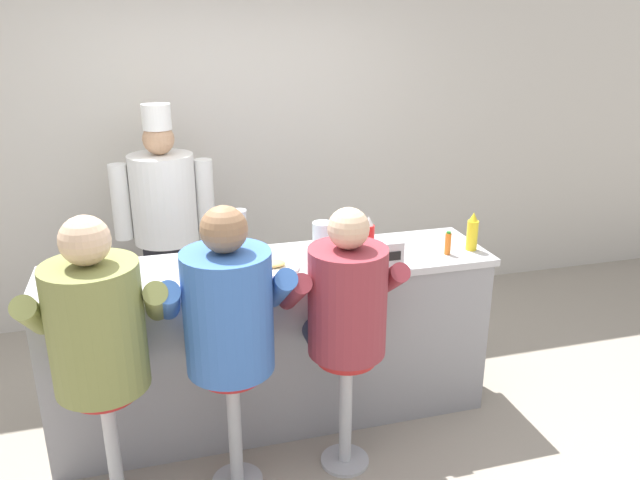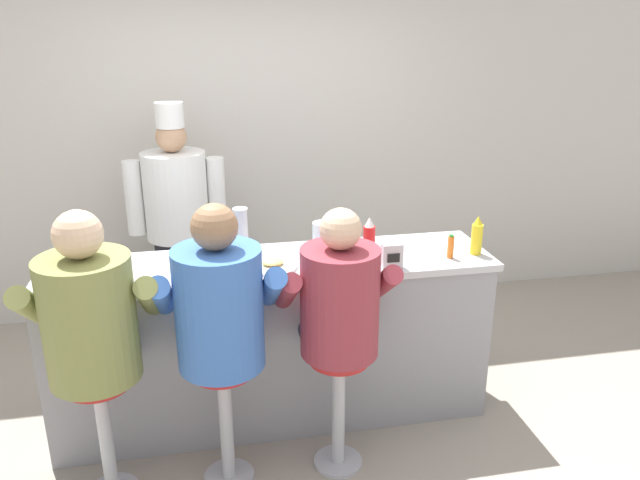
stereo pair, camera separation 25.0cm
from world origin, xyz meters
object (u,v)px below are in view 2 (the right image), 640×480
at_px(diner_seated_maroon, 338,307).
at_px(cereal_bowl, 200,258).
at_px(diner_seated_olive, 92,323).
at_px(diner_seated_blue, 219,313).
at_px(mustard_bottle_yellow, 477,236).
at_px(ketchup_bottle_red, 369,240).
at_px(cup_stack_steel, 241,233).
at_px(water_pitcher_clear, 323,241).
at_px(hot_sauce_bottle_orange, 451,247).
at_px(napkin_dispenser_chrome, 392,256).
at_px(cook_in_whites_near, 177,216).
at_px(breakfast_plate, 273,265).
at_px(coffee_mug_tan, 72,271).

bearing_deg(diner_seated_maroon, cereal_bowl, 139.86).
height_order(diner_seated_olive, diner_seated_blue, diner_seated_olive).
bearing_deg(mustard_bottle_yellow, diner_seated_maroon, -156.57).
height_order(ketchup_bottle_red, cup_stack_steel, cup_stack_steel).
bearing_deg(diner_seated_maroon, water_pitcher_clear, 87.84).
distance_m(hot_sauce_bottle_orange, cereal_bowl, 1.41).
bearing_deg(napkin_dispenser_chrome, diner_seated_olive, -169.74).
bearing_deg(napkin_dispenser_chrome, cup_stack_steel, 157.20).
xyz_separation_m(water_pitcher_clear, cup_stack_steel, (-0.45, 0.14, 0.03)).
bearing_deg(ketchup_bottle_red, cook_in_whites_near, 134.00).
bearing_deg(diner_seated_olive, cup_stack_steel, 39.26).
distance_m(diner_seated_blue, diner_seated_maroon, 0.59).
distance_m(hot_sauce_bottle_orange, water_pitcher_clear, 0.73).
xyz_separation_m(diner_seated_blue, cook_in_whites_near, (-0.22, 1.56, 0.02)).
bearing_deg(cook_in_whites_near, cereal_bowl, -81.85).
xyz_separation_m(cereal_bowl, diner_seated_blue, (0.08, -0.56, -0.08)).
xyz_separation_m(mustard_bottle_yellow, diner_seated_maroon, (-0.91, -0.39, -0.18)).
relative_size(water_pitcher_clear, diner_seated_blue, 0.15).
bearing_deg(diner_seated_maroon, diner_seated_olive, 179.84).
bearing_deg(diner_seated_olive, cook_in_whites_near, 76.75).
distance_m(water_pitcher_clear, breakfast_plate, 0.31).
bearing_deg(cook_in_whites_near, hot_sauce_bottle_orange, -37.85).
bearing_deg(mustard_bottle_yellow, ketchup_bottle_red, 175.78).
bearing_deg(mustard_bottle_yellow, diner_seated_olive, -169.39).
height_order(breakfast_plate, coffee_mug_tan, coffee_mug_tan).
xyz_separation_m(cereal_bowl, cook_in_whites_near, (-0.14, 1.00, -0.06)).
distance_m(ketchup_bottle_red, cook_in_whites_near, 1.57).
distance_m(ketchup_bottle_red, hot_sauce_bottle_orange, 0.47).
bearing_deg(coffee_mug_tan, cup_stack_steel, 9.92).
distance_m(water_pitcher_clear, coffee_mug_tan, 1.34).
relative_size(ketchup_bottle_red, mustard_bottle_yellow, 1.07).
height_order(breakfast_plate, napkin_dispenser_chrome, napkin_dispenser_chrome).
bearing_deg(breakfast_plate, napkin_dispenser_chrome, -11.03).
distance_m(hot_sauce_bottle_orange, diner_seated_blue, 1.38).
relative_size(hot_sauce_bottle_orange, cup_stack_steel, 0.48).
bearing_deg(water_pitcher_clear, coffee_mug_tan, -179.38).
bearing_deg(water_pitcher_clear, diner_seated_blue, -142.28).
xyz_separation_m(breakfast_plate, cereal_bowl, (-0.39, 0.15, 0.02)).
bearing_deg(hot_sauce_bottle_orange, ketchup_bottle_red, 170.46).
distance_m(cup_stack_steel, napkin_dispenser_chrome, 0.86).
relative_size(water_pitcher_clear, cereal_bowl, 1.67).
bearing_deg(diner_seated_olive, breakfast_plate, 24.07).
bearing_deg(cup_stack_steel, napkin_dispenser_chrome, -22.80).
bearing_deg(cup_stack_steel, cook_in_whites_near, 111.80).
relative_size(ketchup_bottle_red, napkin_dispenser_chrome, 1.77).
distance_m(mustard_bottle_yellow, water_pitcher_clear, 0.89).
distance_m(ketchup_bottle_red, mustard_bottle_yellow, 0.63).
distance_m(coffee_mug_tan, cup_stack_steel, 0.92).
bearing_deg(cup_stack_steel, coffee_mug_tan, -170.08).
height_order(napkin_dispenser_chrome, diner_seated_olive, diner_seated_olive).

